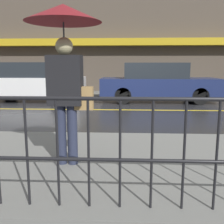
{
  "coord_description": "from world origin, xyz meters",
  "views": [
    {
      "loc": [
        -0.1,
        -8.39,
        1.4
      ],
      "look_at": [
        -0.39,
        -2.8,
        0.42
      ],
      "focal_mm": 42.0,
      "sensor_mm": 36.0,
      "label": 1
    }
  ],
  "objects": [
    {
      "name": "ground_plane",
      "position": [
        0.0,
        0.0,
        0.0
      ],
      "size": [
        80.0,
        80.0,
        0.0
      ],
      "primitive_type": "plane",
      "color": "#262628"
    },
    {
      "name": "sidewalk_near",
      "position": [
        0.0,
        -4.87,
        0.05
      ],
      "size": [
        28.0,
        3.01,
        0.1
      ],
      "color": "slate",
      "rests_on": "ground_plane"
    },
    {
      "name": "sidewalk_far",
      "position": [
        0.0,
        4.44,
        0.05
      ],
      "size": [
        28.0,
        2.14,
        0.1
      ],
      "color": "slate",
      "rests_on": "ground_plane"
    },
    {
      "name": "lane_marking",
      "position": [
        0.0,
        0.0,
        0.0
      ],
      "size": [
        25.2,
        0.12,
        0.01
      ],
      "color": "gold",
      "rests_on": "ground_plane"
    },
    {
      "name": "building_storefront",
      "position": [
        0.0,
        5.63,
        2.78
      ],
      "size": [
        28.0,
        0.85,
        5.57
      ],
      "color": "#4C4238",
      "rests_on": "ground_plane"
    },
    {
      "name": "railing_foreground",
      "position": [
        -0.0,
        -6.13,
        0.74
      ],
      "size": [
        12.0,
        0.04,
        1.04
      ],
      "color": "black",
      "rests_on": "sidewalk_near"
    },
    {
      "name": "pedestrian",
      "position": [
        -0.87,
        -5.05,
        1.68
      ],
      "size": [
        0.96,
        0.96,
        2.05
      ],
      "color": "#23283D",
      "rests_on": "sidewalk_near"
    },
    {
      "name": "car_white",
      "position": [
        -3.94,
        2.07,
        0.77
      ],
      "size": [
        4.15,
        1.78,
        1.54
      ],
      "color": "silver",
      "rests_on": "ground_plane"
    },
    {
      "name": "car_navy",
      "position": [
        1.17,
        2.07,
        0.77
      ],
      "size": [
        4.57,
        1.7,
        1.53
      ],
      "color": "#19234C",
      "rests_on": "ground_plane"
    }
  ]
}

